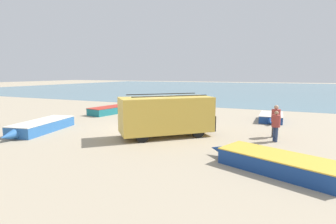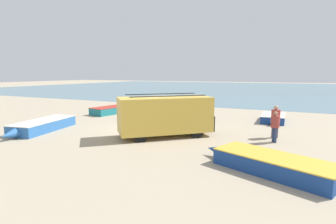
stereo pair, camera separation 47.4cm
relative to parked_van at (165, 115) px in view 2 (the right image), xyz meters
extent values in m
plane|color=tan|center=(-1.89, 1.54, -1.22)|extent=(200.00, 200.00, 0.00)
cube|color=slate|center=(-1.89, 53.54, -1.22)|extent=(120.00, 80.00, 0.01)
cube|color=gold|center=(-0.02, -0.02, 0.02)|extent=(5.07, 4.87, 1.92)
cube|color=black|center=(1.89, 1.71, -0.51)|extent=(1.30, 1.42, 0.86)
cube|color=#1E232D|center=(1.83, 1.66, 0.59)|extent=(1.22, 1.33, 0.62)
cylinder|color=black|center=(0.56, 1.67, -0.87)|extent=(0.67, 0.64, 0.71)
cylinder|color=black|center=(1.72, 0.40, -0.87)|extent=(0.67, 0.64, 0.71)
cylinder|color=black|center=(-1.76, -0.43, -0.87)|extent=(0.67, 0.64, 0.71)
cylinder|color=black|center=(-0.60, -1.71, -0.87)|extent=(0.67, 0.64, 0.71)
cylinder|color=black|center=(-0.54, 0.55, 1.10)|extent=(3.10, 2.82, 0.05)
cylinder|color=black|center=(0.50, -0.59, 1.10)|extent=(3.10, 2.82, 0.05)
cube|color=#2D66AD|center=(-7.49, -1.82, -0.92)|extent=(2.38, 4.50, 0.60)
cone|color=#2D66AD|center=(-7.00, -4.38, -0.92)|extent=(0.74, 1.03, 0.57)
cube|color=silver|center=(-7.49, -1.82, -0.68)|extent=(1.48, 0.48, 0.05)
cube|color=silver|center=(-7.49, -1.82, -0.60)|extent=(2.40, 4.55, 0.04)
cube|color=#1E757F|center=(-7.98, 5.97, -0.93)|extent=(2.27, 4.57, 0.58)
cone|color=#1E757F|center=(-7.51, 8.60, -0.93)|extent=(0.71, 1.04, 0.55)
cube|color=#B22D23|center=(-7.98, 5.97, -0.70)|extent=(1.43, 0.44, 0.05)
cube|color=#B22D23|center=(-7.98, 5.97, -0.62)|extent=(2.30, 4.62, 0.04)
cube|color=navy|center=(5.86, -3.27, -0.94)|extent=(4.39, 2.97, 0.57)
cone|color=navy|center=(3.53, -2.34, -0.94)|extent=(1.04, 0.84, 0.54)
cube|color=gold|center=(5.86, -3.27, -0.72)|extent=(0.72, 1.41, 0.05)
cube|color=gold|center=(5.86, -3.27, -0.63)|extent=(4.44, 3.00, 0.04)
cube|color=navy|center=(5.15, 7.54, -0.97)|extent=(1.61, 3.06, 0.50)
cone|color=navy|center=(5.17, 5.69, -0.97)|extent=(0.48, 0.67, 0.47)
cube|color=silver|center=(5.15, 7.54, -0.79)|extent=(1.44, 0.22, 0.05)
cube|color=silver|center=(5.15, 7.54, -0.70)|extent=(1.62, 3.09, 0.04)
cube|color=navy|center=(-1.29, 5.87, -0.98)|extent=(4.39, 1.27, 0.47)
cone|color=navy|center=(-3.97, 5.88, -0.98)|extent=(0.97, 0.45, 0.45)
cube|color=#B22D23|center=(-1.29, 5.87, -0.81)|extent=(0.21, 1.15, 0.05)
cube|color=#B22D23|center=(-1.29, 5.87, -0.73)|extent=(4.43, 1.29, 0.04)
cylinder|color=navy|center=(5.66, 1.12, -0.83)|extent=(0.15, 0.15, 0.78)
cylinder|color=navy|center=(5.56, 1.25, -0.83)|extent=(0.15, 0.15, 0.78)
cylinder|color=#993833|center=(5.61, 1.19, -0.14)|extent=(0.42, 0.42, 0.61)
sphere|color=tan|center=(5.61, 1.19, 0.27)|extent=(0.21, 0.21, 0.21)
cylinder|color=#38383D|center=(5.48, 2.24, -0.79)|extent=(0.16, 0.16, 0.86)
cylinder|color=#38383D|center=(5.65, 2.29, -0.79)|extent=(0.16, 0.16, 0.86)
cylinder|color=#993833|center=(5.56, 2.27, -0.01)|extent=(0.47, 0.47, 0.68)
sphere|color=tan|center=(5.56, 2.27, 0.44)|extent=(0.23, 0.23, 0.23)
camera|label=1|loc=(5.86, -13.10, 2.26)|focal=28.00mm
camera|label=2|loc=(6.29, -12.90, 2.26)|focal=28.00mm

